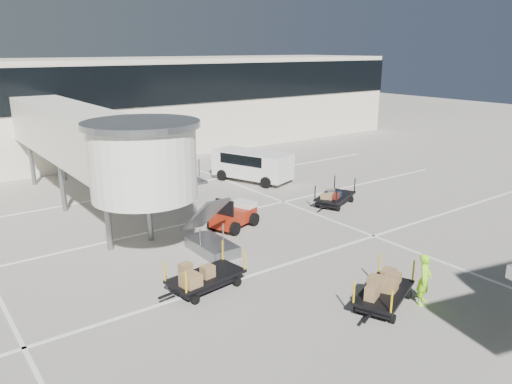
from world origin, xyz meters
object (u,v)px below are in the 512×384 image
ground_worker (424,279)px  minivan (250,163)px  box_cart_far (208,276)px  box_cart_near (384,293)px  baggage_tug (234,216)px  suitcase_cart (335,197)px

ground_worker → minivan: bearing=54.6°
ground_worker → minivan: (5.14, 17.76, 0.28)m
box_cart_far → box_cart_near: bearing=-56.7°
baggage_tug → ground_worker: bearing=-104.2°
baggage_tug → box_cart_far: (-4.59, -5.01, -0.09)m
baggage_tug → box_cart_near: bearing=-111.5°
box_cart_near → box_cart_far: 6.52m
baggage_tug → box_cart_far: bearing=-152.2°
suitcase_cart → box_cart_near: suitcase_cart is taller
baggage_tug → ground_worker: 10.65m
suitcase_cart → minivan: (-0.67, 7.52, 0.74)m
suitcase_cart → box_cart_near: bearing=-148.5°
baggage_tug → box_cart_near: (-0.32, -9.94, -0.07)m
baggage_tug → ground_worker: size_ratio=1.48×
baggage_tug → ground_worker: ground_worker is taller
ground_worker → minivan: minivan is taller
baggage_tug → suitcase_cart: bearing=-22.7°
suitcase_cart → box_cart_near: (-7.15, -9.57, 0.05)m
baggage_tug → minivan: size_ratio=0.48×
box_cart_far → ground_worker: (5.61, -5.59, 0.43)m
suitcase_cart → box_cart_far: 12.33m
ground_worker → box_cart_far: bearing=115.8°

